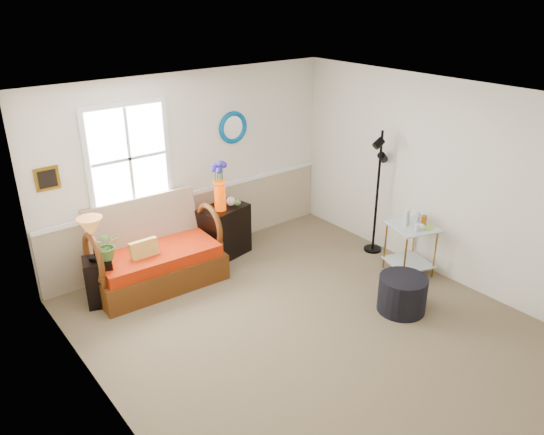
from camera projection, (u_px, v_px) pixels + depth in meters
floor at (308, 328)px, 6.09m from camera, size 4.50×5.00×0.01m
ceiling at (316, 102)px, 5.04m from camera, size 4.50×5.00×0.01m
walls at (312, 226)px, 5.57m from camera, size 4.51×5.01×2.60m
wainscot at (196, 223)px, 7.69m from camera, size 4.46×0.02×0.90m
chair_rail at (194, 193)px, 7.50m from camera, size 4.46×0.04×0.06m
window at (129, 158)px, 6.71m from camera, size 1.14×0.06×1.44m
picture at (47, 179)px, 6.16m from camera, size 0.28×0.03×0.28m
mirror at (233, 127)px, 7.56m from camera, size 0.47×0.07×0.47m
loveseat at (155, 246)px, 6.81m from camera, size 1.69×1.01×1.08m
throw_pillow at (145, 254)px, 6.62m from camera, size 0.36×0.09×0.36m
lamp_stand at (100, 281)px, 6.47m from camera, size 0.42×0.42×0.60m
table_lamp at (92, 239)px, 6.24m from camera, size 0.34×0.34×0.54m
potted_plant at (107, 248)px, 6.31m from camera, size 0.45×0.46×0.28m
cabinet at (224, 231)px, 7.61m from camera, size 0.77×0.58×0.74m
flower_vase at (220, 186)px, 7.24m from camera, size 0.21×0.21×0.69m
side_table at (410, 250)px, 7.13m from camera, size 0.69×0.69×0.70m
tabletop_items at (417, 218)px, 6.95m from camera, size 0.41×0.41×0.23m
floor_lamp at (377, 193)px, 7.52m from camera, size 0.31×0.31×1.81m
ottoman at (402, 294)px, 6.35m from camera, size 0.65×0.65×0.44m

